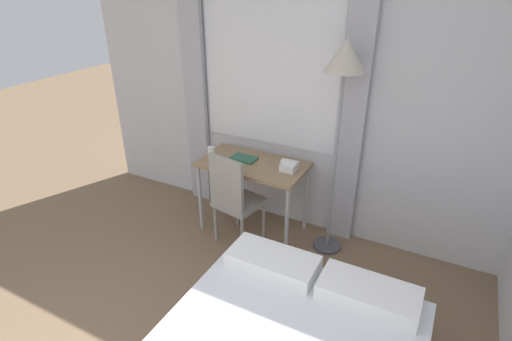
% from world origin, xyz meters
% --- Properties ---
extents(wall_back_with_window, '(4.86, 0.13, 2.70)m').
position_xyz_m(wall_back_with_window, '(-0.05, 3.06, 1.35)').
color(wall_back_with_window, silver).
rests_on(wall_back_with_window, ground_plane).
extents(desk, '(1.04, 0.56, 0.76)m').
position_xyz_m(desk, '(-0.35, 2.70, 0.69)').
color(desk, '#937551').
rests_on(desk, ground_plane).
extents(desk_chair, '(0.46, 0.46, 0.96)m').
position_xyz_m(desk_chair, '(-0.39, 2.40, 0.52)').
color(desk_chair, gray).
rests_on(desk_chair, ground_plane).
extents(standing_lamp, '(0.33, 0.33, 1.97)m').
position_xyz_m(standing_lamp, '(0.45, 2.74, 1.69)').
color(standing_lamp, '#4C4C51').
rests_on(standing_lamp, ground_plane).
extents(telephone, '(0.16, 0.16, 0.09)m').
position_xyz_m(telephone, '(0.02, 2.72, 0.80)').
color(telephone, white).
rests_on(telephone, desk).
extents(book, '(0.25, 0.16, 0.02)m').
position_xyz_m(book, '(-0.46, 2.72, 0.77)').
color(book, '#33664C').
rests_on(book, desk).
extents(mug, '(0.07, 0.07, 0.10)m').
position_xyz_m(mug, '(-0.79, 2.64, 0.81)').
color(mug, white).
rests_on(mug, desk).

